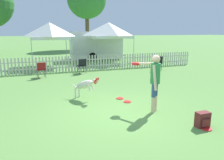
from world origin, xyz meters
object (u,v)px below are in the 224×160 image
Objects in this scene: handler_person at (154,76)px; backpack_on_grass at (203,120)px; leaping_dog at (85,85)px; folding_chair_blue_left at (82,65)px; frisbee_midfield at (120,98)px; equipment_trailer at (96,45)px; frisbee_near_dog at (127,102)px; canopy_tent_main at (108,30)px; folding_chair_center at (41,68)px; frisbee_near_handler at (207,129)px; canopy_tent_secondary at (50,31)px; folding_chair_green_right at (158,62)px.

handler_person is 1.77m from backpack_on_grass.
leaping_dog reaches higher than folding_chair_blue_left.
equipment_trailer is (2.27, 11.20, 1.23)m from frisbee_midfield.
equipment_trailer reaches higher than frisbee_near_dog.
folding_chair_center is at bearing -139.19° from canopy_tent_main.
folding_chair_blue_left is (-1.29, 8.28, 0.49)m from frisbee_near_handler.
canopy_tent_secondary is at bearing -74.84° from folding_chair_blue_left.
folding_chair_green_right is at bearing 166.09° from folding_chair_blue_left.
handler_person is 0.56× the size of canopy_tent_main.
canopy_tent_secondary reaches higher than folding_chair_green_right.
frisbee_midfield is at bearing 59.89° from folding_chair_green_right.
equipment_trailer is (1.81, 12.68, 0.17)m from handler_person.
leaping_dog reaches higher than frisbee_near_dog.
canopy_tent_secondary reaches higher than handler_person.
equipment_trailer is (2.18, 11.64, 1.23)m from frisbee_near_dog.
frisbee_near_dog is 1.00× the size of frisbee_midfield.
frisbee_near_dog is 0.29× the size of folding_chair_green_right.
handler_person reaches higher than backpack_on_grass.
folding_chair_center is 0.16× the size of equipment_trailer.
frisbee_near_dog is at bearing 86.34° from folding_chair_blue_left.
folding_chair_blue_left reaches higher than folding_chair_center.
leaping_dog is 1.32m from frisbee_midfield.
frisbee_near_handler is at bearing -69.58° from frisbee_near_dog.
canopy_tent_main is at bearing -154.85° from leaping_dog.
canopy_tent_secondary is (-2.68, 11.72, 2.36)m from frisbee_near_handler.
canopy_tent_main is 4.44m from canopy_tent_secondary.
canopy_tent_main is at bearing -146.33° from folding_chair_center.
canopy_tent_secondary is 0.59× the size of equipment_trailer.
backpack_on_grass is 0.48× the size of folding_chair_center.
handler_person is 0.58× the size of canopy_tent_secondary.
folding_chair_green_right is (4.30, 5.11, 0.51)m from frisbee_near_dog.
frisbee_near_handler is 0.65× the size of backpack_on_grass.
canopy_tent_main reaches higher than handler_person.
equipment_trailer is (-2.13, 6.53, 0.72)m from folding_chair_green_right.
frisbee_near_handler is 12.67m from canopy_tent_main.
leaping_dog is 4.96m from folding_chair_blue_left.
leaping_dog is 4.57m from folding_chair_center.
leaping_dog is 7.03m from folding_chair_green_right.
frisbee_near_dog is 5.71m from folding_chair_blue_left.
frisbee_near_handler is (2.23, -3.41, -0.51)m from leaping_dog.
folding_chair_center reaches higher than frisbee_midfield.
folding_chair_green_right is at bearing -70.60° from canopy_tent_main.
frisbee_near_dog is at bearing 106.37° from leaping_dog.
backpack_on_grass is at bearing -69.70° from frisbee_midfield.
frisbee_near_handler is 0.05× the size of equipment_trailer.
handler_person reaches higher than leaping_dog.
canopy_tent_secondary is (-6.02, 4.01, 1.85)m from folding_chair_green_right.
folding_chair_green_right is 0.17× the size of equipment_trailer.
equipment_trailer reaches higher than leaping_dog.
backpack_on_grass reaches higher than frisbee_near_handler.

